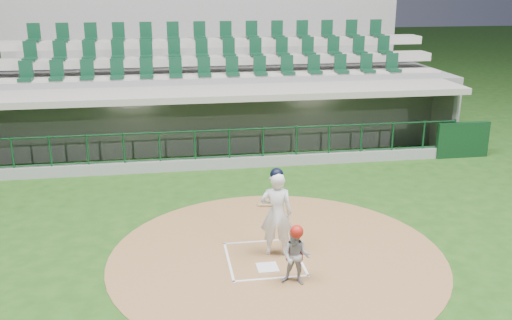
{
  "coord_description": "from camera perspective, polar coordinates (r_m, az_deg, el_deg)",
  "views": [
    {
      "loc": [
        -1.91,
        -11.04,
        5.64
      ],
      "look_at": [
        0.3,
        2.6,
        1.3
      ],
      "focal_mm": 40.0,
      "sensor_mm": 36.0,
      "label": 1
    }
  ],
  "objects": [
    {
      "name": "batter",
      "position": [
        12.08,
        2.04,
        -5.25
      ],
      "size": [
        0.92,
        0.93,
        1.95
      ],
      "color": "white",
      "rests_on": "dirt_circle"
    },
    {
      "name": "dirt_circle",
      "position": [
        12.41,
        2.1,
        -9.57
      ],
      "size": [
        7.2,
        7.2,
        0.01
      ],
      "primitive_type": "cylinder",
      "color": "brown",
      "rests_on": "ground"
    },
    {
      "name": "home_plate",
      "position": [
        11.92,
        1.14,
        -10.69
      ],
      "size": [
        0.43,
        0.43,
        0.02
      ],
      "primitive_type": "cube",
      "color": "silver",
      "rests_on": "dirt_circle"
    },
    {
      "name": "seating_deck",
      "position": [
        22.43,
        -4.18,
        6.57
      ],
      "size": [
        17.0,
        6.72,
        5.15
      ],
      "color": "slate",
      "rests_on": "ground"
    },
    {
      "name": "ground",
      "position": [
        12.54,
        0.56,
        -9.29
      ],
      "size": [
        120.0,
        120.0,
        0.0
      ],
      "primitive_type": "plane",
      "color": "#1B3F12",
      "rests_on": "ground"
    },
    {
      "name": "dugout_structure",
      "position": [
        19.53,
        -2.91,
        3.56
      ],
      "size": [
        16.4,
        3.7,
        3.0
      ],
      "color": "slate",
      "rests_on": "ground"
    },
    {
      "name": "batter_box_chalk",
      "position": [
        12.27,
        0.8,
        -9.84
      ],
      "size": [
        1.55,
        1.8,
        0.01
      ],
      "color": "white",
      "rests_on": "ground"
    },
    {
      "name": "catcher",
      "position": [
        11.12,
        4.03,
        -9.46
      ],
      "size": [
        0.68,
        0.62,
        1.23
      ],
      "color": "#99999F",
      "rests_on": "dirt_circle"
    }
  ]
}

